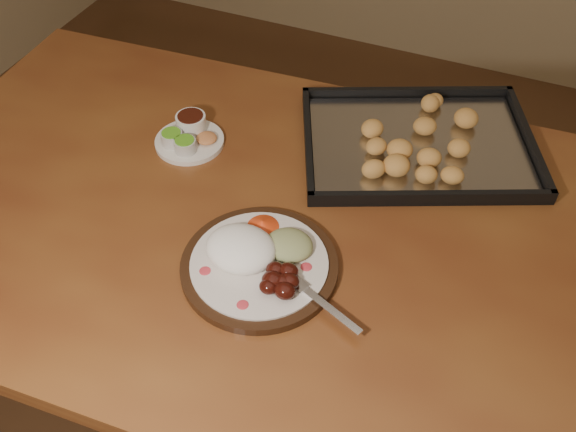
% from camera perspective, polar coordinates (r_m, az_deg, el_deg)
% --- Properties ---
extents(dining_table, '(1.55, 0.98, 0.75)m').
position_cam_1_polar(dining_table, '(1.25, -1.80, -3.27)').
color(dining_table, brown).
rests_on(dining_table, ground).
extents(dinner_plate, '(0.34, 0.27, 0.06)m').
position_cam_1_polar(dinner_plate, '(1.09, -2.65, -3.88)').
color(dinner_plate, black).
rests_on(dinner_plate, dining_table).
extents(condiment_saucer, '(0.14, 0.14, 0.05)m').
position_cam_1_polar(condiment_saucer, '(1.35, -8.84, 7.06)').
color(condiment_saucer, silver).
rests_on(condiment_saucer, dining_table).
extents(baking_tray, '(0.56, 0.50, 0.05)m').
position_cam_1_polar(baking_tray, '(1.35, 11.46, 6.52)').
color(baking_tray, black).
rests_on(baking_tray, dining_table).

